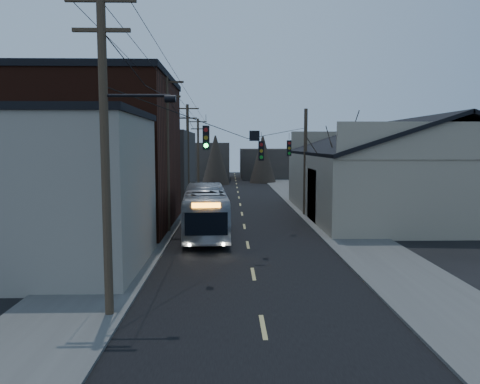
# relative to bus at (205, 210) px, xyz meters

# --- Properties ---
(ground) EXTENTS (160.00, 160.00, 0.00)m
(ground) POSITION_rel_bus_xyz_m (2.56, -17.33, -1.53)
(ground) COLOR black
(ground) RESTS_ON ground
(road_surface) EXTENTS (9.00, 110.00, 0.02)m
(road_surface) POSITION_rel_bus_xyz_m (2.56, 12.67, -1.52)
(road_surface) COLOR black
(road_surface) RESTS_ON ground
(sidewalk_left) EXTENTS (4.00, 110.00, 0.12)m
(sidewalk_left) POSITION_rel_bus_xyz_m (-3.94, 12.67, -1.47)
(sidewalk_left) COLOR #474744
(sidewalk_left) RESTS_ON ground
(sidewalk_right) EXTENTS (4.00, 110.00, 0.12)m
(sidewalk_right) POSITION_rel_bus_xyz_m (9.06, 12.67, -1.47)
(sidewalk_right) COLOR #474744
(sidewalk_right) RESTS_ON ground
(building_clapboard) EXTENTS (8.00, 8.00, 7.00)m
(building_clapboard) POSITION_rel_bus_xyz_m (-6.44, -8.33, 1.97)
(building_clapboard) COLOR gray
(building_clapboard) RESTS_ON ground
(building_brick) EXTENTS (10.00, 12.00, 10.00)m
(building_brick) POSITION_rel_bus_xyz_m (-7.44, 2.67, 3.47)
(building_brick) COLOR black
(building_brick) RESTS_ON ground
(building_left_far) EXTENTS (9.00, 14.00, 7.00)m
(building_left_far) POSITION_rel_bus_xyz_m (-6.94, 18.67, 1.97)
(building_left_far) COLOR #36302B
(building_left_far) RESTS_ON ground
(warehouse) EXTENTS (16.16, 20.60, 7.73)m
(warehouse) POSITION_rel_bus_xyz_m (15.56, 7.67, 1.16)
(warehouse) COLOR gray
(warehouse) RESTS_ON ground
(building_far_left) EXTENTS (10.00, 12.00, 6.00)m
(building_far_left) POSITION_rel_bus_xyz_m (-3.44, 47.67, 1.47)
(building_far_left) COLOR #36302B
(building_far_left) RESTS_ON ground
(building_far_right) EXTENTS (12.00, 14.00, 5.00)m
(building_far_right) POSITION_rel_bus_xyz_m (9.56, 52.67, 0.97)
(building_far_right) COLOR #36302B
(building_far_right) RESTS_ON ground
(bare_tree) EXTENTS (0.40, 0.40, 7.20)m
(bare_tree) POSITION_rel_bus_xyz_m (9.06, 2.67, 2.07)
(bare_tree) COLOR black
(bare_tree) RESTS_ON ground
(utility_lines) EXTENTS (11.24, 45.28, 10.50)m
(utility_lines) POSITION_rel_bus_xyz_m (-0.56, 6.81, 3.42)
(utility_lines) COLOR #382B1E
(utility_lines) RESTS_ON ground
(bus) EXTENTS (3.22, 11.14, 3.07)m
(bus) POSITION_rel_bus_xyz_m (0.00, 0.00, 0.00)
(bus) COLOR #A2A7AE
(bus) RESTS_ON ground
(parked_car) EXTENTS (1.79, 3.87, 1.23)m
(parked_car) POSITION_rel_bus_xyz_m (-1.22, 20.32, -0.92)
(parked_car) COLOR #929399
(parked_car) RESTS_ON ground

